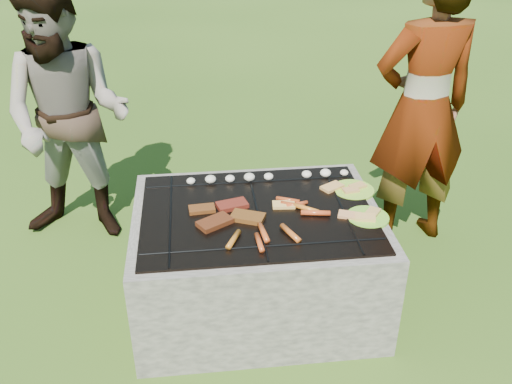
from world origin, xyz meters
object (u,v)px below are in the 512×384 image
at_px(fire_pit, 257,262).
at_px(bystander, 69,118).
at_px(plate_near, 368,217).
at_px(plate_far, 353,190).
at_px(cook, 423,109).

relative_size(fire_pit, bystander, 0.78).
height_order(plate_near, bystander, bystander).
height_order(plate_far, plate_near, plate_near).
relative_size(fire_pit, cook, 0.72).
bearing_deg(plate_near, fire_pit, 168.11).
bearing_deg(plate_far, fire_pit, -163.30).
bearing_deg(fire_pit, cook, 28.43).
height_order(fire_pit, cook, cook).
bearing_deg(plate_far, cook, 38.82).
bearing_deg(plate_near, bystander, 148.98).
xyz_separation_m(plate_near, cook, (0.51, 0.70, 0.29)).
relative_size(plate_far, plate_near, 1.02).
xyz_separation_m(cook, bystander, (-2.14, 0.28, -0.07)).
xyz_separation_m(fire_pit, bystander, (-1.07, 0.86, 0.55)).
distance_m(plate_far, plate_near, 0.29).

